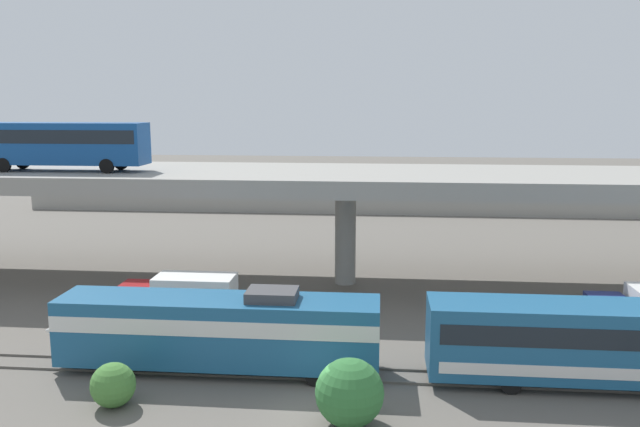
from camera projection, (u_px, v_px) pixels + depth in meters
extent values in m
plane|color=#605B54|center=(319.00, 414.00, 27.13)|extent=(260.00, 260.00, 0.00)
cube|color=#59544C|center=(325.00, 380.00, 30.30)|extent=(110.00, 0.12, 0.12)
cube|color=#59544C|center=(328.00, 367.00, 31.78)|extent=(110.00, 0.12, 0.12)
cube|color=#1E5984|center=(219.00, 330.00, 31.18)|extent=(15.58, 3.00, 3.20)
cube|color=silver|center=(218.00, 319.00, 31.08)|extent=(15.58, 3.04, 0.77)
cone|color=silver|center=(65.00, 331.00, 31.95)|extent=(2.13, 2.85, 2.85)
cube|color=black|center=(95.00, 308.00, 31.60)|extent=(2.13, 2.70, 1.02)
cube|color=#3F3F42|center=(272.00, 295.00, 30.62)|extent=(2.40, 1.80, 0.50)
cylinder|color=black|center=(112.00, 368.00, 30.58)|extent=(0.96, 0.18, 0.96)
cylinder|color=black|center=(134.00, 347.00, 33.23)|extent=(0.96, 0.18, 0.96)
cylinder|color=black|center=(316.00, 376.00, 29.68)|extent=(0.96, 0.18, 0.96)
cylinder|color=black|center=(321.00, 354.00, 32.33)|extent=(0.96, 0.18, 0.96)
cylinder|color=black|center=(511.00, 385.00, 28.87)|extent=(0.92, 0.18, 0.92)
cylinder|color=black|center=(500.00, 361.00, 31.52)|extent=(0.92, 0.18, 0.92)
cube|color=gray|center=(346.00, 180.00, 45.44)|extent=(96.00, 11.90, 1.19)
cylinder|color=gray|center=(345.00, 236.00, 46.15)|extent=(1.50, 1.50, 6.97)
cube|color=#14478C|center=(62.00, 143.00, 45.20)|extent=(12.00, 2.55, 2.90)
cube|color=black|center=(61.00, 136.00, 45.11)|extent=(11.52, 2.59, 0.93)
cylinder|color=black|center=(4.00, 165.00, 44.61)|extent=(1.00, 0.26, 1.00)
cylinder|color=black|center=(23.00, 162.00, 46.98)|extent=(1.00, 0.26, 1.00)
cylinder|color=black|center=(107.00, 166.00, 43.92)|extent=(1.00, 0.26, 1.00)
cylinder|color=black|center=(121.00, 163.00, 46.30)|extent=(1.00, 0.26, 1.00)
cube|color=maroon|center=(138.00, 301.00, 37.85)|extent=(2.00, 2.30, 2.00)
cube|color=silver|center=(196.00, 297.00, 37.48)|extent=(4.60, 2.30, 2.60)
cylinder|color=black|center=(136.00, 323.00, 36.93)|extent=(0.88, 0.28, 0.88)
cylinder|color=black|center=(150.00, 311.00, 39.07)|extent=(0.88, 0.28, 0.88)
cylinder|color=black|center=(208.00, 326.00, 36.54)|extent=(0.88, 0.28, 0.88)
cylinder|color=black|center=(218.00, 313.00, 38.68)|extent=(0.88, 0.28, 0.88)
cube|color=navy|center=(607.00, 314.00, 35.39)|extent=(2.00, 2.30, 2.00)
cylinder|color=black|center=(618.00, 339.00, 34.47)|extent=(0.88, 0.28, 0.88)
cylinder|color=black|center=(604.00, 325.00, 36.61)|extent=(0.88, 0.28, 0.88)
cube|color=gray|center=(360.00, 200.00, 80.93)|extent=(79.94, 12.58, 1.69)
cube|color=maroon|center=(457.00, 189.00, 79.39)|extent=(4.45, 1.87, 0.70)
cube|color=#1E232B|center=(456.00, 184.00, 79.31)|extent=(1.96, 1.65, 0.48)
cylinder|color=black|center=(467.00, 191.00, 80.19)|extent=(0.64, 0.20, 0.64)
cylinder|color=black|center=(469.00, 193.00, 78.45)|extent=(0.64, 0.20, 0.64)
cylinder|color=black|center=(445.00, 191.00, 80.45)|extent=(0.64, 0.20, 0.64)
cylinder|color=black|center=(446.00, 193.00, 78.70)|extent=(0.64, 0.20, 0.64)
cube|color=navy|center=(584.00, 188.00, 80.37)|extent=(4.65, 1.86, 0.70)
cube|color=#1E232B|center=(587.00, 183.00, 80.25)|extent=(2.05, 1.64, 0.48)
cylinder|color=black|center=(574.00, 191.00, 79.70)|extent=(0.64, 0.20, 0.64)
cylinder|color=black|center=(570.00, 190.00, 81.43)|extent=(0.64, 0.20, 0.64)
cylinder|color=black|center=(598.00, 192.00, 79.43)|extent=(0.64, 0.20, 0.64)
cylinder|color=black|center=(594.00, 190.00, 81.16)|extent=(0.64, 0.20, 0.64)
cube|color=#515459|center=(637.00, 190.00, 78.85)|extent=(4.29, 1.78, 0.70)
cube|color=#1E232B|center=(639.00, 185.00, 78.72)|extent=(1.89, 1.57, 0.48)
cylinder|color=black|center=(628.00, 193.00, 78.20)|extent=(0.64, 0.20, 0.64)
cylinder|color=black|center=(623.00, 191.00, 79.86)|extent=(0.64, 0.20, 0.64)
cube|color=#0C4C26|center=(342.00, 186.00, 81.72)|extent=(4.48, 1.79, 0.70)
cube|color=#1E232B|center=(341.00, 182.00, 81.64)|extent=(1.97, 1.57, 0.48)
cylinder|color=black|center=(354.00, 188.00, 82.48)|extent=(0.64, 0.20, 0.64)
cylinder|color=black|center=(353.00, 190.00, 80.82)|extent=(0.64, 0.20, 0.64)
cylinder|color=black|center=(332.00, 188.00, 82.74)|extent=(0.64, 0.20, 0.64)
cylinder|color=black|center=(331.00, 190.00, 81.07)|extent=(0.64, 0.20, 0.64)
cube|color=#9E998C|center=(280.00, 189.00, 79.66)|extent=(4.07, 1.75, 0.70)
cube|color=#1E232B|center=(282.00, 184.00, 79.54)|extent=(1.79, 1.54, 0.48)
cylinder|color=black|center=(269.00, 192.00, 79.02)|extent=(0.64, 0.20, 0.64)
cylinder|color=black|center=(272.00, 190.00, 80.65)|extent=(0.64, 0.20, 0.64)
cylinder|color=black|center=(290.00, 193.00, 78.79)|extent=(0.64, 0.20, 0.64)
cylinder|color=black|center=(291.00, 191.00, 80.42)|extent=(0.64, 0.20, 0.64)
cube|color=silver|center=(163.00, 182.00, 86.01)|extent=(4.42, 1.80, 0.70)
cube|color=#1E232B|center=(164.00, 178.00, 85.88)|extent=(1.95, 1.58, 0.48)
cylinder|color=black|center=(150.00, 186.00, 85.36)|extent=(0.64, 0.20, 0.64)
cylinder|color=black|center=(155.00, 184.00, 87.03)|extent=(0.64, 0.20, 0.64)
cylinder|color=black|center=(171.00, 186.00, 85.10)|extent=(0.64, 0.20, 0.64)
cylinder|color=black|center=(175.00, 184.00, 86.78)|extent=(0.64, 0.20, 0.64)
cube|color=black|center=(420.00, 185.00, 82.97)|extent=(4.38, 1.80, 0.70)
cube|color=#1E232B|center=(422.00, 181.00, 82.85)|extent=(1.93, 1.59, 0.48)
cylinder|color=black|center=(410.00, 189.00, 82.31)|extent=(0.64, 0.20, 0.64)
cylinder|color=black|center=(409.00, 187.00, 83.99)|extent=(0.64, 0.20, 0.64)
cylinder|color=black|center=(431.00, 189.00, 82.06)|extent=(0.64, 0.20, 0.64)
cylinder|color=black|center=(430.00, 187.00, 83.74)|extent=(0.64, 0.20, 0.64)
cube|color=black|center=(226.00, 185.00, 83.51)|extent=(4.61, 1.72, 0.70)
cube|color=#1E232B|center=(224.00, 180.00, 83.43)|extent=(2.03, 1.52, 0.48)
cylinder|color=black|center=(238.00, 187.00, 84.24)|extent=(0.64, 0.20, 0.64)
cylinder|color=black|center=(236.00, 188.00, 82.64)|extent=(0.64, 0.20, 0.64)
cylinder|color=black|center=(217.00, 186.00, 84.51)|extent=(0.64, 0.20, 0.64)
cylinder|color=black|center=(214.00, 188.00, 82.90)|extent=(0.64, 0.20, 0.64)
cube|color=#385B7A|center=(365.00, 183.00, 103.63)|extent=(140.00, 36.00, 0.01)
sphere|color=#467F37|center=(113.00, 385.00, 27.67)|extent=(1.94, 1.94, 1.94)
sphere|color=#327337|center=(349.00, 393.00, 25.95)|extent=(2.81, 2.81, 2.81)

